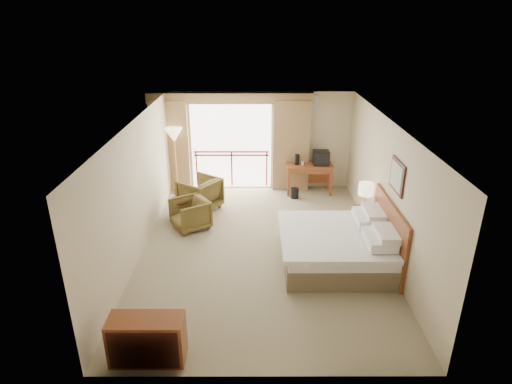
{
  "coord_description": "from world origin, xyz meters",
  "views": [
    {
      "loc": [
        -0.13,
        -7.94,
        4.62
      ],
      "look_at": [
        -0.12,
        0.4,
        1.12
      ],
      "focal_mm": 30.0,
      "sensor_mm": 36.0,
      "label": 1
    }
  ],
  "objects_px": {
    "table_lamp": "(366,190)",
    "desk": "(309,170)",
    "tv": "(321,158)",
    "armchair_far": "(200,208)",
    "nightstand": "(363,222)",
    "floor_lamp": "(174,138)",
    "side_table": "(180,206)",
    "wastebasket": "(295,193)",
    "bed": "(338,246)",
    "armchair_near": "(191,228)",
    "dresser": "(147,339)"
  },
  "relations": [
    {
      "from": "table_lamp",
      "to": "desk",
      "type": "relative_size",
      "value": 0.46
    },
    {
      "from": "nightstand",
      "to": "dresser",
      "type": "relative_size",
      "value": 0.6
    },
    {
      "from": "nightstand",
      "to": "wastebasket",
      "type": "bearing_deg",
      "value": 126.79
    },
    {
      "from": "bed",
      "to": "table_lamp",
      "type": "distance_m",
      "value": 1.6
    },
    {
      "from": "bed",
      "to": "armchair_near",
      "type": "height_order",
      "value": "bed"
    },
    {
      "from": "bed",
      "to": "wastebasket",
      "type": "xyz_separation_m",
      "value": [
        -0.57,
        3.26,
        -0.24
      ]
    },
    {
      "from": "tv",
      "to": "table_lamp",
      "type": "bearing_deg",
      "value": -93.11
    },
    {
      "from": "nightstand",
      "to": "floor_lamp",
      "type": "relative_size",
      "value": 0.35
    },
    {
      "from": "nightstand",
      "to": "table_lamp",
      "type": "height_order",
      "value": "table_lamp"
    },
    {
      "from": "tv",
      "to": "armchair_far",
      "type": "bearing_deg",
      "value": -179.21
    },
    {
      "from": "desk",
      "to": "armchair_far",
      "type": "bearing_deg",
      "value": -159.29
    },
    {
      "from": "armchair_near",
      "to": "floor_lamp",
      "type": "distance_m",
      "value": 2.71
    },
    {
      "from": "desk",
      "to": "side_table",
      "type": "height_order",
      "value": "desk"
    },
    {
      "from": "tv",
      "to": "armchair_near",
      "type": "xyz_separation_m",
      "value": [
        -3.27,
        -2.12,
        -1.01
      ]
    },
    {
      "from": "floor_lamp",
      "to": "armchair_far",
      "type": "bearing_deg",
      "value": -54.58
    },
    {
      "from": "nightstand",
      "to": "floor_lamp",
      "type": "xyz_separation_m",
      "value": [
        -4.55,
        2.47,
        1.26
      ]
    },
    {
      "from": "desk",
      "to": "floor_lamp",
      "type": "bearing_deg",
      "value": -179.33
    },
    {
      "from": "desk",
      "to": "bed",
      "type": "bearing_deg",
      "value": -88.1
    },
    {
      "from": "armchair_near",
      "to": "dresser",
      "type": "height_order",
      "value": "dresser"
    },
    {
      "from": "table_lamp",
      "to": "dresser",
      "type": "relative_size",
      "value": 0.54
    },
    {
      "from": "armchair_far",
      "to": "dresser",
      "type": "relative_size",
      "value": 0.85
    },
    {
      "from": "tv",
      "to": "floor_lamp",
      "type": "distance_m",
      "value": 3.97
    },
    {
      "from": "bed",
      "to": "table_lamp",
      "type": "xyz_separation_m",
      "value": [
        0.77,
        1.21,
        0.71
      ]
    },
    {
      "from": "floor_lamp",
      "to": "tv",
      "type": "bearing_deg",
      "value": 0.17
    },
    {
      "from": "desk",
      "to": "side_table",
      "type": "xyz_separation_m",
      "value": [
        -3.29,
        -1.77,
        -0.27
      ]
    },
    {
      "from": "armchair_far",
      "to": "floor_lamp",
      "type": "height_order",
      "value": "floor_lamp"
    },
    {
      "from": "desk",
      "to": "side_table",
      "type": "bearing_deg",
      "value": -152.14
    },
    {
      "from": "side_table",
      "to": "armchair_far",
      "type": "bearing_deg",
      "value": 58.35
    },
    {
      "from": "desk",
      "to": "tv",
      "type": "distance_m",
      "value": 0.48
    },
    {
      "from": "tv",
      "to": "side_table",
      "type": "bearing_deg",
      "value": -172.05
    },
    {
      "from": "nightstand",
      "to": "bed",
      "type": "bearing_deg",
      "value": -119.48
    },
    {
      "from": "nightstand",
      "to": "desk",
      "type": "distance_m",
      "value": 2.72
    },
    {
      "from": "bed",
      "to": "side_table",
      "type": "xyz_separation_m",
      "value": [
        -3.44,
        1.93,
        -0.01
      ]
    },
    {
      "from": "table_lamp",
      "to": "wastebasket",
      "type": "bearing_deg",
      "value": 123.27
    },
    {
      "from": "dresser",
      "to": "tv",
      "type": "bearing_deg",
      "value": 62.9
    },
    {
      "from": "nightstand",
      "to": "tv",
      "type": "height_order",
      "value": "tv"
    },
    {
      "from": "desk",
      "to": "armchair_near",
      "type": "relative_size",
      "value": 1.61
    },
    {
      "from": "bed",
      "to": "armchair_near",
      "type": "distance_m",
      "value": 3.5
    },
    {
      "from": "armchair_far",
      "to": "armchair_near",
      "type": "relative_size",
      "value": 1.16
    },
    {
      "from": "bed",
      "to": "wastebasket",
      "type": "distance_m",
      "value": 3.32
    },
    {
      "from": "wastebasket",
      "to": "armchair_near",
      "type": "relative_size",
      "value": 0.35
    },
    {
      "from": "table_lamp",
      "to": "wastebasket",
      "type": "relative_size",
      "value": 2.1
    },
    {
      "from": "armchair_near",
      "to": "dresser",
      "type": "xyz_separation_m",
      "value": [
        -0.04,
        -4.09,
        0.35
      ]
    },
    {
      "from": "tv",
      "to": "desk",
      "type": "bearing_deg",
      "value": 150.96
    },
    {
      "from": "armchair_far",
      "to": "armchair_near",
      "type": "distance_m",
      "value": 1.07
    },
    {
      "from": "tv",
      "to": "side_table",
      "type": "relative_size",
      "value": 0.81
    },
    {
      "from": "bed",
      "to": "armchair_far",
      "type": "bearing_deg",
      "value": 139.58
    },
    {
      "from": "bed",
      "to": "side_table",
      "type": "distance_m",
      "value": 3.94
    },
    {
      "from": "nightstand",
      "to": "table_lamp",
      "type": "distance_m",
      "value": 0.77
    },
    {
      "from": "nightstand",
      "to": "dresser",
      "type": "height_order",
      "value": "dresser"
    }
  ]
}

